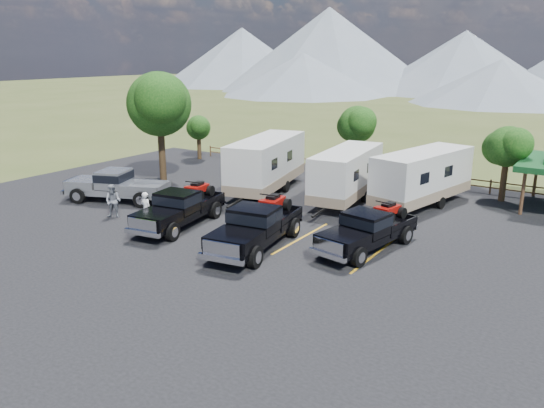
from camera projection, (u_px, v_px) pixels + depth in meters
The scene contains 18 objects.
ground at pixel (221, 255), 24.58m from camera, with size 320.00×320.00×0.00m, color #414F21.
asphalt_lot at pixel (258, 237), 26.98m from camera, with size 44.00×34.00×0.04m, color black.
stall_lines at pixel (268, 231), 27.78m from camera, with size 12.12×5.50×0.01m.
tree_big_nw at pixel (159, 104), 36.93m from camera, with size 5.54×5.18×7.84m.
tree_ne_a at pixel (507, 147), 32.53m from camera, with size 3.11×2.92×4.76m.
tree_north at pixel (357, 125), 39.86m from camera, with size 3.46×3.24×5.25m.
tree_nw_small at pixel (198, 128), 45.95m from camera, with size 2.59×2.43×3.85m.
rail_fence at pixel (403, 174), 38.20m from camera, with size 36.12×0.12×1.00m.
mountain_range at pixel (507, 59), 111.51m from camera, with size 209.00×71.00×20.00m.
rig_left at pixel (180, 207), 28.39m from camera, with size 3.04×6.72×2.17m.
rig_center at pixel (257, 225), 25.21m from camera, with size 3.22×7.11×2.29m.
rig_right at pixel (368, 229), 24.99m from camera, with size 3.03×6.46×2.07m.
trailer_left at pixel (267, 164), 35.16m from camera, with size 4.44×10.35×3.59m.
trailer_center at pixel (347, 175), 32.91m from camera, with size 3.30×9.40×3.25m.
trailer_right at pixel (422, 178), 31.89m from camera, with size 4.10×9.68×3.35m.
pickup_silver at pixel (117, 185), 33.10m from camera, with size 6.92×4.33×1.98m.
person_a at pixel (146, 209), 28.36m from camera, with size 0.69×0.45×1.89m, color white.
person_b at pixel (113, 201), 29.81m from camera, with size 0.93×0.73×1.92m, color gray.
Camera 1 is at (14.65, -17.87, 9.04)m, focal length 35.00 mm.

